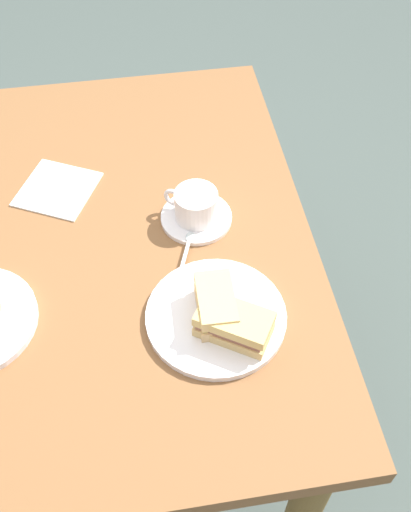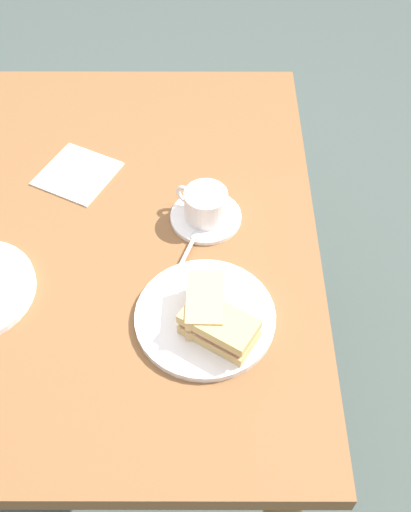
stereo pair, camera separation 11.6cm
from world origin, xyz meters
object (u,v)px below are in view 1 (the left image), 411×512
Objects in this scene: sandwich_front at (216,305)px; spoon at (188,244)px; napkin at (58,189)px; dining_table at (117,276)px; sandwich_plate at (216,316)px; coffee_saucer at (196,218)px; coffee_cup at (195,204)px; sandwich_back at (234,324)px.

spoon is at bearing 8.59° from sandwich_front.
spoon is 0.33m from napkin.
dining_table is 0.32m from sandwich_plate.
sandwich_plate is at bearing 179.76° from coffee_saucer.
dining_table is 0.33m from sandwich_front.
sandwich_plate is 0.25m from coffee_cup.
dining_table is 7.40× the size of sandwich_back.
sandwich_front is at bearing -179.98° from coffee_cup.
sandwich_plate is 2.66× the size of spoon.
napkin is at bearing 36.09° from sandwich_back.
spoon is at bearing -128.82° from napkin.
napkin is at bearing 33.04° from dining_table.
sandwich_front is at bearing 22.57° from sandwich_plate.
sandwich_front is at bearing 179.70° from coffee_saucer.
coffee_saucer is (0.03, -0.18, 0.13)m from dining_table.
napkin is at bearing 65.05° from coffee_saucer.
sandwich_back is at bearing -175.40° from coffee_saucer.
coffee_cup reaches higher than sandwich_plate.
coffee_saucer is 1.53× the size of spoon.
sandwich_back reaches higher than spoon.
sandwich_plate is 1.71× the size of napkin.
sandwich_back is (-0.26, -0.20, 0.17)m from dining_table.
sandwich_front is at bearing -171.41° from spoon.
sandwich_plate is 0.47m from napkin.
sandwich_back is 0.29m from coffee_cup.
sandwich_front reaches higher than sandwich_plate.
sandwich_back reaches higher than sandwich_plate.
dining_table is at bearing 98.30° from coffee_cup.
sandwich_front is 0.18m from spoon.
coffee_cup reaches higher than sandwich_back.
coffee_saucer is at bearing -0.24° from sandwich_plate.
coffee_saucer is (0.29, 0.02, -0.04)m from sandwich_back.
sandwich_back is at bearing -150.02° from sandwich_plate.
sandwich_front is 0.25m from coffee_cup.
dining_table is 0.23m from coffee_saucer.
coffee_cup is at bearing 4.86° from sandwich_back.
spoon reaches higher than napkin.
coffee_saucer is (0.25, -0.00, -0.00)m from sandwich_plate.
coffee_saucer is 0.31m from napkin.
sandwich_plate is 2.24× the size of sandwich_front.
coffee_saucer is at bearing -20.17° from spoon.
napkin reaches higher than dining_table.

